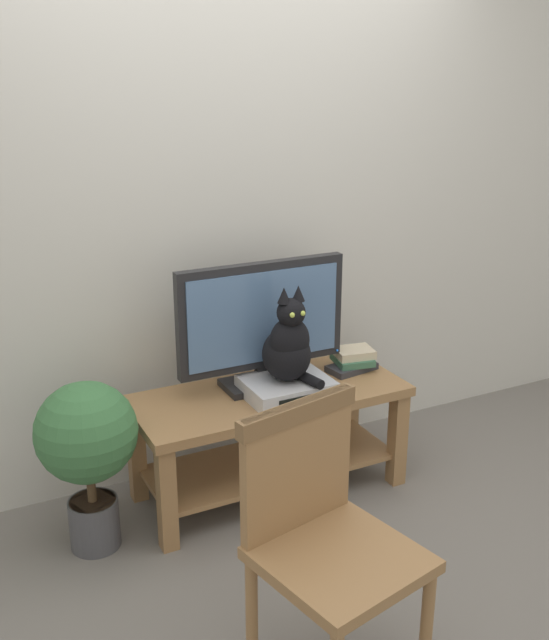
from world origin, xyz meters
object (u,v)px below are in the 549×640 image
(tv, at_px, (262,322))
(wooden_chair, at_px, (322,526))
(tv_stand, at_px, (270,422))
(cat, at_px, (288,346))
(potted_plant, at_px, (87,444))
(media_box, at_px, (286,387))
(book_stack, at_px, (353,360))

(tv, distance_m, wooden_chair, 1.19)
(tv_stand, height_order, cat, cat)
(wooden_chair, xyz_separation_m, potted_plant, (-0.50, 0.98, -0.07))
(tv_stand, bearing_deg, potted_plant, -176.23)
(media_box, distance_m, wooden_chair, 1.04)
(tv_stand, relative_size, wooden_chair, 1.35)
(tv, distance_m, cat, 0.18)
(tv, height_order, book_stack, tv)
(tv, relative_size, potted_plant, 1.09)
(potted_plant, bearing_deg, media_box, -1.09)
(cat, bearing_deg, tv, 107.31)
(tv_stand, xyz_separation_m, media_box, (0.05, -0.07, 0.19))
(cat, xyz_separation_m, book_stack, (0.42, 0.14, -0.19))
(tv_stand, height_order, wooden_chair, wooden_chair)
(media_box, relative_size, potted_plant, 0.51)
(media_box, xyz_separation_m, wooden_chair, (-0.38, -0.97, -0.01))
(tv_stand, relative_size, book_stack, 4.92)
(media_box, bearing_deg, tv, 108.41)
(book_stack, bearing_deg, media_box, -163.81)
(media_box, distance_m, book_stack, 0.44)
(tv_stand, distance_m, book_stack, 0.52)
(wooden_chair, bearing_deg, tv, 73.30)
(cat, relative_size, book_stack, 1.74)
(media_box, bearing_deg, tv_stand, 123.74)
(wooden_chair, relative_size, potted_plant, 1.26)
(tv, distance_m, media_box, 0.31)
(cat, relative_size, wooden_chair, 0.48)
(tv_stand, relative_size, cat, 2.84)
(tv, bearing_deg, tv_stand, -90.02)
(potted_plant, bearing_deg, wooden_chair, -62.92)
(wooden_chair, relative_size, book_stack, 3.64)
(tv, xyz_separation_m, cat, (0.05, -0.16, -0.07))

